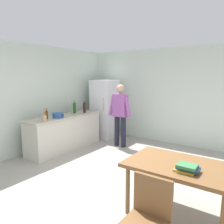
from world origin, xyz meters
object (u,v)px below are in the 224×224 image
bottle_wine_green (74,108)px  book_stack (187,168)px  refrigerator (104,109)px  utensil_jar (44,118)px  chair (147,216)px  bottle_vinegar_tall (72,109)px  cooking_pot (58,115)px  bottle_wine_dark (84,108)px  dining_table (180,170)px  person (120,111)px  bottle_beer_brown (47,115)px

bottle_wine_green → book_stack: size_ratio=1.19×
book_stack → refrigerator: bearing=140.0°
utensil_jar → chair: bearing=-21.9°
bottle_vinegar_tall → utensil_jar: bearing=-76.5°
cooking_pot → bottle_wine_dark: bearing=88.8°
dining_table → book_stack: (0.14, -0.19, 0.13)m
bottle_vinegar_tall → book_stack: (3.63, -1.66, -0.24)m
person → bottle_wine_dark: (-0.96, -0.36, 0.07)m
refrigerator → utensil_jar: 2.38m
utensil_jar → book_stack: utensil_jar is taller
person → dining_table: (2.35, -2.15, -0.31)m
dining_table → cooking_pot: 3.44m
chair → person: bearing=123.4°
bottle_beer_brown → dining_table: bearing=-9.1°
person → bottle_beer_brown: bearing=-123.1°
refrigerator → bottle_wine_dark: 0.93m
chair → book_stack: bearing=76.0°
dining_table → bottle_beer_brown: (-3.40, 0.54, 0.33)m
utensil_jar → bottle_vinegar_tall: same height
chair → utensil_jar: bearing=154.5°
refrigerator → cooking_pot: (-0.03, -1.87, 0.06)m
person → utensil_jar: (-0.86, -1.83, 0.00)m
bottle_wine_dark → bottle_vinegar_tall: (-0.18, -0.32, -0.01)m
dining_table → cooking_pot: cooking_pot is taller
refrigerator → bottle_beer_brown: bearing=-92.6°
utensil_jar → bottle_wine_dark: 1.47m
bottle_wine_dark → utensil_jar: bearing=-86.2°
cooking_pot → utensil_jar: bearing=-76.9°
chair → bottle_vinegar_tall: size_ratio=2.84×
bottle_wine_green → book_stack: 4.10m
cooking_pot → bottle_beer_brown: (-0.07, -0.29, 0.05)m
refrigerator → person: bearing=-30.2°
bottle_beer_brown → cooking_pot: bearing=77.1°
bottle_wine_dark → book_stack: 3.99m
person → book_stack: bearing=-43.2°
cooking_pot → book_stack: size_ratio=1.39×
person → cooking_pot: (-0.98, -1.32, -0.02)m
bottle_vinegar_tall → cooking_pot: bearing=-76.2°
chair → utensil_jar: size_ratio=2.84×
book_stack → bottle_wine_dark: bearing=150.2°
bottle_beer_brown → bottle_vinegar_tall: bearing=95.6°
chair → bottle_vinegar_tall: bottle_vinegar_tall is taller
bottle_wine_green → person: bearing=24.5°
bottle_wine_dark → book_stack: (3.45, -1.97, -0.25)m
cooking_pot → bottle_wine_dark: (0.02, 0.95, 0.09)m
dining_table → bottle_wine_dark: bottle_wine_dark is taller
cooking_pot → utensil_jar: 0.52m
book_stack → bottle_wine_green: bearing=153.9°
bottle_wine_dark → bottle_vinegar_tall: bottle_wine_dark is taller
refrigerator → dining_table: bearing=-39.3°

